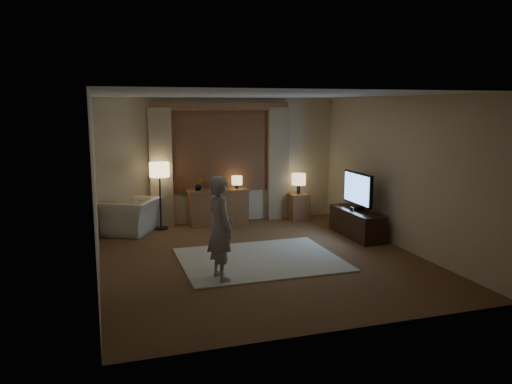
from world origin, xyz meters
name	(u,v)px	position (x,y,z in m)	size (l,w,h in m)	color
room	(252,173)	(0.00, 0.50, 1.33)	(5.04, 5.54, 2.64)	brown
rug	(260,259)	(-0.05, -0.06, 0.01)	(2.50, 2.00, 0.02)	beige
sideboard	(218,208)	(-0.12, 2.50, 0.35)	(1.20, 0.40, 0.70)	brown
picture_frame	(218,187)	(-0.12, 2.50, 0.80)	(0.16, 0.02, 0.20)	brown
plant	(199,185)	(-0.52, 2.50, 0.85)	(0.17, 0.13, 0.30)	#999999
table_lamp_sideboard	(237,181)	(0.28, 2.50, 0.90)	(0.22, 0.22, 0.30)	black
floor_lamp	(159,173)	(-1.30, 2.49, 1.12)	(0.39, 0.39, 1.34)	black
armchair	(132,216)	(-1.87, 2.35, 0.33)	(1.01, 0.89, 0.66)	beige
side_table	(298,207)	(1.65, 2.45, 0.28)	(0.40, 0.40, 0.56)	brown
table_lamp_side	(299,180)	(1.65, 2.45, 0.87)	(0.30, 0.30, 0.44)	black
tv_stand	(357,223)	(2.15, 0.79, 0.25)	(0.45, 1.40, 0.50)	black
tv	(358,190)	(2.15, 0.79, 0.89)	(0.24, 0.99, 0.71)	black
person	(220,228)	(-0.86, -0.76, 0.76)	(0.54, 0.35, 1.47)	#AAA59C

